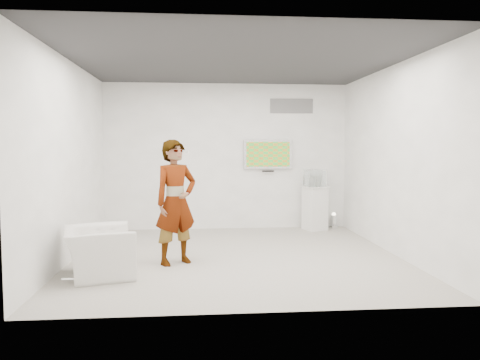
% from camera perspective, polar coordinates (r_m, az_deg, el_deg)
% --- Properties ---
extents(room, '(5.01, 5.01, 3.00)m').
position_cam_1_polar(room, '(7.20, -0.42, 2.42)').
color(room, '#B0ACA1').
rests_on(room, ground).
extents(tv, '(1.00, 0.08, 0.60)m').
position_cam_1_polar(tv, '(9.73, 3.41, 3.15)').
color(tv, '#B9B9BE').
rests_on(tv, room).
extents(logo_decal, '(0.90, 0.02, 0.30)m').
position_cam_1_polar(logo_decal, '(9.89, 6.30, 8.95)').
color(logo_decal, slate).
rests_on(logo_decal, room).
extents(person, '(0.79, 0.72, 1.81)m').
position_cam_1_polar(person, '(6.86, -7.83, -2.68)').
color(person, silver).
rests_on(person, room).
extents(armchair, '(1.09, 1.18, 0.64)m').
position_cam_1_polar(armchair, '(6.54, -16.81, -8.37)').
color(armchair, silver).
rests_on(armchair, room).
extents(pedestal, '(0.56, 0.56, 0.90)m').
position_cam_1_polar(pedestal, '(9.72, 9.11, -3.40)').
color(pedestal, white).
rests_on(pedestal, room).
extents(floor_uplight, '(0.23, 0.23, 0.31)m').
position_cam_1_polar(floor_uplight, '(10.04, 11.35, -4.89)').
color(floor_uplight, white).
rests_on(floor_uplight, room).
extents(vitrine, '(0.44, 0.44, 0.34)m').
position_cam_1_polar(vitrine, '(9.66, 9.15, 0.25)').
color(vitrine, white).
rests_on(vitrine, pedestal).
extents(console, '(0.08, 0.15, 0.20)m').
position_cam_1_polar(console, '(9.66, 9.14, -0.17)').
color(console, white).
rests_on(console, pedestal).
extents(wii_remote, '(0.13, 0.11, 0.04)m').
position_cam_1_polar(wii_remote, '(7.07, -6.75, 3.42)').
color(wii_remote, white).
rests_on(wii_remote, person).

